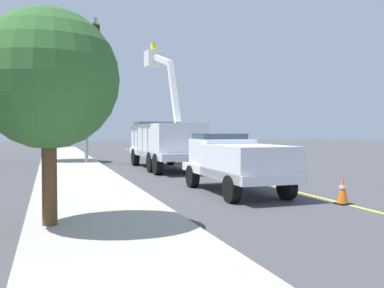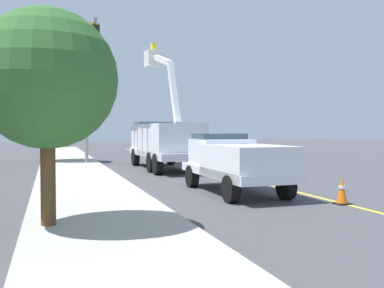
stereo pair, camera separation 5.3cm
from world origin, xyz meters
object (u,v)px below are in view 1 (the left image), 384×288
utility_bucket_truck (164,140)px  passing_minivan (192,145)px  traffic_cone_mid_front (258,175)px  traffic_cone_leading (343,191)px  service_pickup_truck (236,161)px  traffic_signal_mast (89,63)px  traffic_cone_trailing (178,157)px  traffic_cone_mid_rear (215,165)px

utility_bucket_truck → passing_minivan: 9.63m
utility_bucket_truck → traffic_cone_mid_front: size_ratio=11.96×
traffic_cone_leading → traffic_cone_mid_front: traffic_cone_leading is taller
passing_minivan → traffic_cone_mid_front: size_ratio=7.06×
utility_bucket_truck → service_pickup_truck: (-9.62, 0.84, -0.50)m
traffic_cone_leading → traffic_signal_mast: 17.44m
service_pickup_truck → passing_minivan: 18.70m
utility_bucket_truck → passing_minivan: utility_bucket_truck is taller
service_pickup_truck → traffic_cone_trailing: (13.22, -3.11, -0.70)m
traffic_cone_mid_front → passing_minivan: bearing=-13.8°
passing_minivan → traffic_cone_mid_rear: bearing=162.8°
traffic_cone_mid_rear → traffic_signal_mast: 9.67m
traffic_cone_mid_front → traffic_cone_mid_rear: (5.23, -0.63, -0.00)m
traffic_signal_mast → passing_minivan: bearing=-60.1°
utility_bucket_truck → traffic_cone_trailing: bearing=-32.3°
utility_bucket_truck → service_pickup_truck: size_ratio=1.46×
passing_minivan → utility_bucket_truck: bearing=147.1°
traffic_cone_mid_front → service_pickup_truck: bearing=132.6°
traffic_cone_mid_front → traffic_signal_mast: bearing=25.3°
utility_bucket_truck → service_pickup_truck: 9.67m
traffic_cone_mid_front → traffic_signal_mast: (10.56, 4.99, 5.79)m
passing_minivan → traffic_cone_leading: passing_minivan is taller
utility_bucket_truck → traffic_cone_trailing: (3.59, -2.27, -1.20)m
utility_bucket_truck → traffic_cone_trailing: size_ratio=9.90×
traffic_cone_leading → passing_minivan: bearing=-11.5°
utility_bucket_truck → traffic_cone_trailing: 4.42m
passing_minivan → traffic_cone_leading: (-20.92, 4.26, -0.57)m
service_pickup_truck → traffic_cone_leading: 3.77m
service_pickup_truck → utility_bucket_truck: bearing=-5.0°
service_pickup_truck → traffic_signal_mast: bearing=12.4°
service_pickup_truck → passing_minivan: size_ratio=1.16×
traffic_cone_leading → traffic_cone_mid_rear: traffic_cone_leading is taller
passing_minivan → traffic_signal_mast: 11.43m
utility_bucket_truck → traffic_signal_mast: 6.50m
traffic_cone_mid_front → traffic_cone_trailing: 11.21m
traffic_cone_leading → traffic_cone_mid_front: (5.27, -0.42, -0.06)m
traffic_cone_leading → traffic_signal_mast: bearing=16.1°
traffic_cone_mid_front → traffic_cone_leading: bearing=175.5°
utility_bucket_truck → traffic_signal_mast: (2.98, 3.62, 4.51)m
traffic_cone_leading → traffic_signal_mast: size_ratio=0.09×
service_pickup_truck → traffic_signal_mast: (12.60, 2.77, 5.01)m
passing_minivan → traffic_cone_leading: 21.36m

